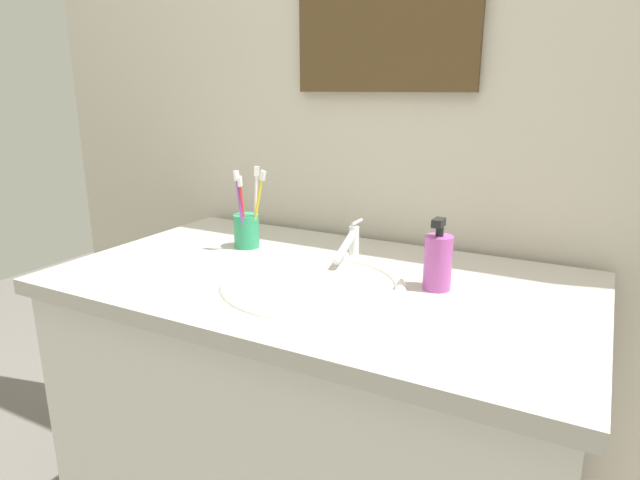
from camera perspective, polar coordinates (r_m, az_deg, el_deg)
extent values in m
cube|color=beige|center=(1.46, 7.03, 13.45)|extent=(2.35, 0.04, 2.40)
cube|color=silver|center=(1.41, -0.08, -21.16)|extent=(1.10, 0.62, 0.82)
cube|color=#BCB7AD|center=(1.20, -0.09, -4.56)|extent=(1.15, 0.66, 0.03)
ellipsoid|color=white|center=(1.16, -0.71, -6.78)|extent=(0.34, 0.34, 0.09)
torus|color=white|center=(1.14, -0.71, -4.71)|extent=(0.39, 0.39, 0.02)
cylinder|color=#595B60|center=(1.17, -0.70, -8.62)|extent=(0.03, 0.03, 0.01)
cylinder|color=silver|center=(1.30, 3.60, -0.30)|extent=(0.02, 0.02, 0.08)
cylinder|color=silver|center=(1.26, 2.66, -0.67)|extent=(0.02, 0.11, 0.06)
cylinder|color=silver|center=(1.30, 3.91, 1.89)|extent=(0.01, 0.05, 0.01)
cylinder|color=#2D9966|center=(1.41, -7.74, 0.96)|extent=(0.06, 0.06, 0.09)
cylinder|color=red|center=(1.37, -8.09, 2.66)|extent=(0.02, 0.04, 0.17)
cube|color=white|center=(1.34, -8.45, 6.12)|extent=(0.01, 0.02, 0.03)
cylinder|color=white|center=(1.38, -6.83, 3.24)|extent=(0.02, 0.02, 0.19)
cube|color=white|center=(1.36, -6.67, 7.21)|extent=(0.02, 0.01, 0.02)
cylinder|color=yellow|center=(1.37, -6.72, 3.01)|extent=(0.05, 0.01, 0.19)
cube|color=white|center=(1.34, -6.06, 6.76)|extent=(0.02, 0.01, 0.03)
cylinder|color=purple|center=(1.37, -8.31, 2.90)|extent=(0.01, 0.03, 0.19)
cube|color=white|center=(1.34, -8.80, 6.71)|extent=(0.01, 0.02, 0.03)
cylinder|color=#B24CA5|center=(1.13, 12.29, -2.35)|extent=(0.06, 0.06, 0.11)
cylinder|color=black|center=(1.11, 12.49, 0.92)|extent=(0.02, 0.02, 0.02)
cube|color=black|center=(1.09, 12.38, 1.79)|extent=(0.02, 0.04, 0.02)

